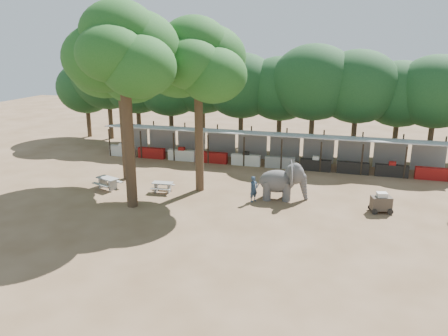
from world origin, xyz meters
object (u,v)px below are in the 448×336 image
(yard_tree_left, at_px, (120,65))
(picnic_table_far, at_px, (163,186))
(cart_front, at_px, (381,203))
(yard_tree_center, at_px, (123,51))
(elephant, at_px, (283,181))
(picnic_table_near, at_px, (108,182))
(yard_tree_back, at_px, (197,61))
(handler, at_px, (254,189))

(yard_tree_left, xyz_separation_m, picnic_table_far, (3.88, -2.29, -7.75))
(picnic_table_far, bearing_deg, cart_front, -4.54)
(yard_tree_center, xyz_separation_m, picnic_table_far, (0.88, 2.71, -8.76))
(yard_tree_left, xyz_separation_m, cart_front, (17.76, -2.07, -7.59))
(cart_front, bearing_deg, yard_tree_left, 158.63)
(elephant, relative_size, picnic_table_near, 1.63)
(yard_tree_left, distance_m, picnic_table_near, 8.14)
(yard_tree_left, bearing_deg, picnic_table_near, -90.62)
(yard_tree_left, bearing_deg, yard_tree_back, -9.46)
(yard_tree_back, xyz_separation_m, picnic_table_far, (-2.12, -1.29, -8.10))
(yard_tree_left, bearing_deg, cart_front, -6.67)
(yard_tree_center, xyz_separation_m, handler, (7.13, 2.64, -8.38))
(cart_front, bearing_deg, yard_tree_back, 160.07)
(yard_tree_center, relative_size, picnic_table_near, 6.07)
(yard_tree_back, relative_size, handler, 6.86)
(yard_tree_left, height_order, yard_tree_back, yard_tree_back)
(yard_tree_center, relative_size, yard_tree_back, 1.06)
(yard_tree_back, height_order, cart_front, yard_tree_back)
(elephant, relative_size, handler, 1.96)
(yard_tree_center, xyz_separation_m, yard_tree_back, (3.00, 4.00, -0.67))
(yard_tree_left, relative_size, elephant, 3.40)
(elephant, xyz_separation_m, cart_front, (5.94, -0.69, -0.60))
(yard_tree_left, xyz_separation_m, yard_tree_center, (3.00, -5.00, 1.01))
(handler, xyz_separation_m, picnic_table_far, (-6.25, 0.07, -0.38))
(yard_tree_center, xyz_separation_m, cart_front, (14.76, 2.93, -8.60))
(picnic_table_far, bearing_deg, picnic_table_near, -179.65)
(yard_tree_back, distance_m, elephant, 9.36)
(picnic_table_near, xyz_separation_m, picnic_table_far, (3.91, 0.40, -0.07))
(yard_tree_center, height_order, yard_tree_back, yard_tree_center)
(elephant, xyz_separation_m, handler, (-1.69, -0.98, -0.39))
(yard_tree_back, height_order, handler, yard_tree_back)
(yard_tree_center, distance_m, picnic_table_far, 9.21)
(cart_front, bearing_deg, handler, 167.47)
(handler, bearing_deg, yard_tree_back, 106.15)
(yard_tree_left, xyz_separation_m, handler, (10.13, -2.36, -7.37))
(yard_tree_back, bearing_deg, cart_front, -5.23)
(handler, distance_m, cart_front, 7.64)
(picnic_table_far, xyz_separation_m, cart_front, (13.87, 0.22, 0.16))
(picnic_table_near, height_order, cart_front, cart_front)
(yard_tree_back, relative_size, picnic_table_far, 7.71)
(elephant, height_order, handler, elephant)
(elephant, height_order, cart_front, elephant)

